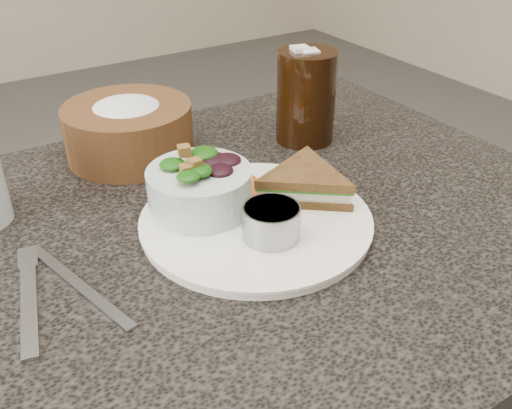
{
  "coord_description": "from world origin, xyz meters",
  "views": [
    {
      "loc": [
        -0.25,
        -0.51,
        1.14
      ],
      "look_at": [
        0.06,
        -0.02,
        0.78
      ],
      "focal_mm": 40.0,
      "sensor_mm": 36.0,
      "label": 1
    }
  ],
  "objects": [
    {
      "name": "dinner_plate",
      "position": [
        0.06,
        -0.02,
        0.76
      ],
      "size": [
        0.28,
        0.28,
        0.01
      ],
      "primitive_type": "cylinder",
      "color": "white",
      "rests_on": "dining_table"
    },
    {
      "name": "sandwich",
      "position": [
        0.14,
        -0.01,
        0.78
      ],
      "size": [
        0.2,
        0.2,
        0.04
      ],
      "primitive_type": null,
      "rotation": [
        0.0,
        0.0,
        -0.67
      ],
      "color": "brown",
      "rests_on": "dinner_plate"
    },
    {
      "name": "salad_bowl",
      "position": [
        0.02,
        0.03,
        0.8
      ],
      "size": [
        0.13,
        0.13,
        0.07
      ],
      "primitive_type": null,
      "rotation": [
        0.0,
        0.0,
        0.04
      ],
      "color": "#B5C7C0",
      "rests_on": "dinner_plate"
    },
    {
      "name": "dressing_ramekin",
      "position": [
        0.06,
        -0.06,
        0.78
      ],
      "size": [
        0.07,
        0.07,
        0.04
      ],
      "primitive_type": "cylinder",
      "rotation": [
        0.0,
        0.0,
        -0.12
      ],
      "color": "gray",
      "rests_on": "dinner_plate"
    },
    {
      "name": "orange_wedge",
      "position": [
        0.09,
        0.04,
        0.77
      ],
      "size": [
        0.08,
        0.08,
        0.02
      ],
      "primitive_type": "cone",
      "rotation": [
        0.0,
        0.0,
        0.92
      ],
      "color": "#F25D0E",
      "rests_on": "dinner_plate"
    },
    {
      "name": "fork",
      "position": [
        -0.21,
        -0.02,
        0.75
      ],
      "size": [
        0.05,
        0.16,
        0.0
      ],
      "primitive_type": "cube",
      "rotation": [
        0.0,
        0.0,
        -0.22
      ],
      "color": "#A8AAAD",
      "rests_on": "dining_table"
    },
    {
      "name": "knife",
      "position": [
        -0.16,
        -0.02,
        0.75
      ],
      "size": [
        0.06,
        0.19,
        0.0
      ],
      "primitive_type": "cube",
      "rotation": [
        0.0,
        0.0,
        0.25
      ],
      "color": "gray",
      "rests_on": "dining_table"
    },
    {
      "name": "bread_basket",
      "position": [
        0.01,
        0.25,
        0.8
      ],
      "size": [
        0.23,
        0.23,
        0.11
      ],
      "primitive_type": null,
      "rotation": [
        0.0,
        0.0,
        -0.24
      ],
      "color": "brown",
      "rests_on": "dining_table"
    },
    {
      "name": "cola_glass",
      "position": [
        0.26,
        0.15,
        0.83
      ],
      "size": [
        0.12,
        0.12,
        0.15
      ],
      "primitive_type": null,
      "rotation": [
        0.0,
        0.0,
        0.43
      ],
      "color": "black",
      "rests_on": "dining_table"
    }
  ]
}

